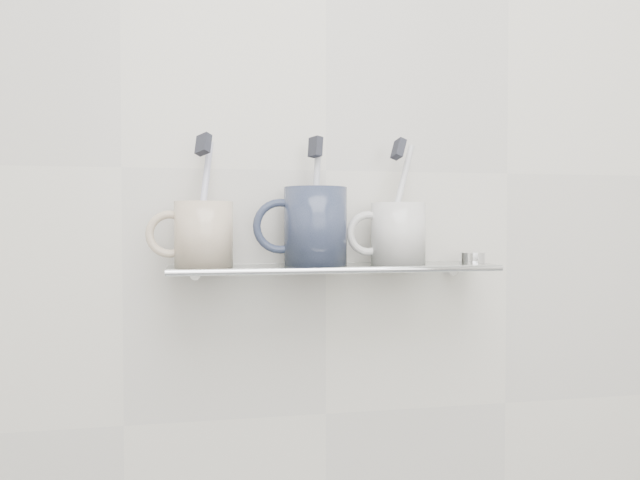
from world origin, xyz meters
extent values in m
plane|color=beige|center=(0.00, 1.10, 1.25)|extent=(2.50, 0.00, 2.50)
cube|color=silver|center=(0.00, 1.04, 1.10)|extent=(0.50, 0.12, 0.01)
cylinder|color=silver|center=(0.00, 0.98, 1.10)|extent=(0.50, 0.01, 0.01)
cylinder|color=silver|center=(-0.21, 1.09, 1.09)|extent=(0.02, 0.03, 0.02)
cylinder|color=silver|center=(0.21, 1.09, 1.09)|extent=(0.02, 0.03, 0.02)
cylinder|color=beige|center=(-0.20, 1.04, 1.15)|extent=(0.10, 0.10, 0.10)
torus|color=beige|center=(-0.25, 1.04, 1.15)|extent=(0.07, 0.01, 0.07)
cylinder|color=#B5B2DD|center=(-0.20, 1.04, 1.20)|extent=(0.04, 0.09, 0.18)
cube|color=#25272F|center=(-0.20, 1.04, 1.28)|extent=(0.03, 0.03, 0.04)
cylinder|color=#1E283D|center=(-0.03, 1.04, 1.16)|extent=(0.10, 0.10, 0.12)
torus|color=#1E283D|center=(-0.08, 1.04, 1.16)|extent=(0.08, 0.01, 0.08)
cylinder|color=silver|center=(-0.03, 1.04, 1.20)|extent=(0.03, 0.04, 0.19)
cube|color=#25272F|center=(-0.03, 1.04, 1.28)|extent=(0.02, 0.03, 0.03)
cylinder|color=silver|center=(0.10, 1.04, 1.15)|extent=(0.11, 0.11, 0.10)
torus|color=silver|center=(0.06, 1.04, 1.15)|extent=(0.07, 0.01, 0.07)
cylinder|color=silver|center=(0.10, 1.04, 1.20)|extent=(0.07, 0.06, 0.18)
cube|color=#25272F|center=(0.10, 1.04, 1.28)|extent=(0.02, 0.03, 0.04)
cylinder|color=silver|center=(0.23, 1.04, 1.11)|extent=(0.04, 0.04, 0.02)
camera|label=1|loc=(-0.20, 0.10, 1.17)|focal=35.00mm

